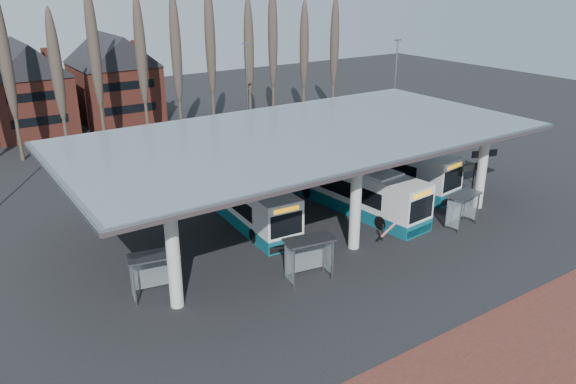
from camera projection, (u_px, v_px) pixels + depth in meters
ground at (380, 263)px, 33.68m from camera, size 140.00×140.00×0.00m
brick_strip at (569, 372)px, 24.39m from camera, size 70.00×10.00×0.03m
station_canopy at (304, 141)px, 37.81m from camera, size 32.00×16.00×6.34m
poplar_row at (159, 54)px, 56.03m from camera, size 45.10×1.10×14.50m
lamp_post_b at (247, 93)px, 54.99m from camera, size 0.80×0.16×10.17m
lamp_post_c at (395, 88)px, 57.63m from camera, size 0.80×0.16×10.17m
bus_1 at (244, 197)px, 39.39m from camera, size 3.41×12.17×3.34m
bus_2 at (352, 187)px, 41.16m from camera, size 3.83×12.67×3.47m
bus_3 at (384, 163)px, 46.23m from camera, size 4.41×13.08×3.57m
shelter_0 at (153, 265)px, 29.67m from camera, size 2.89×1.83×2.49m
shelter_1 at (308, 249)px, 31.28m from camera, size 2.96×1.83×2.57m
shelter_2 at (462, 202)px, 38.09m from camera, size 2.72×1.63×2.38m
info_sign_0 at (474, 170)px, 41.40m from camera, size 2.17×0.48×3.25m
info_sign_1 at (484, 157)px, 44.18m from camera, size 2.18×0.76×3.33m
barrier at (387, 230)px, 35.87m from camera, size 2.17×1.11×1.17m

